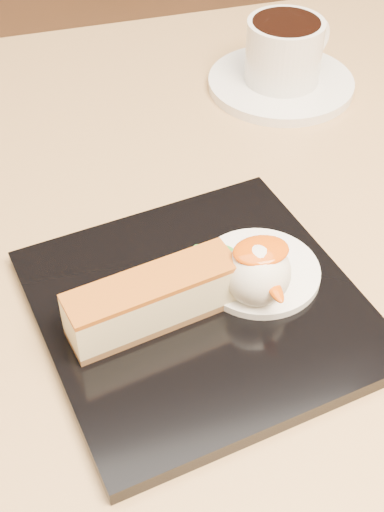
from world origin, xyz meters
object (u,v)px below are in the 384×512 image
object	(u,v)px
saucer	(281,83)
ice_cream_scoop	(257,273)
table	(161,374)
coffee_cup	(285,49)
dessert_plate	(200,309)
cheesecake	(153,300)

from	to	relation	value
saucer	ice_cream_scoop	bearing A→B (deg)	-114.98
table	saucer	bearing A→B (deg)	47.95
saucer	coffee_cup	size ratio (longest dim) A/B	1.51
coffee_cup	saucer	bearing A→B (deg)	180.00
table	saucer	size ratio (longest dim) A/B	5.33
dessert_plate	cheesecake	xyz separation A→B (m)	(-0.04, -0.01, 0.03)
table	ice_cream_scoop	world-z (taller)	ice_cream_scoop
cheesecake	dessert_plate	bearing A→B (deg)	-2.96
coffee_cup	ice_cream_scoop	bearing A→B (deg)	-137.43
cheesecake	saucer	distance (m)	0.35
coffee_cup	table	bearing A→B (deg)	-154.43
ice_cream_scoop	coffee_cup	size ratio (longest dim) A/B	0.47
cheesecake	saucer	world-z (taller)	cheesecake
table	coffee_cup	bearing A→B (deg)	47.77
cheesecake	coffee_cup	world-z (taller)	coffee_cup
saucer	cheesecake	bearing A→B (deg)	-126.23
table	coffee_cup	world-z (taller)	coffee_cup
cheesecake	ice_cream_scoop	size ratio (longest dim) A/B	2.63
table	ice_cream_scoop	xyz separation A→B (m)	(0.06, -0.07, 0.19)
dessert_plate	coffee_cup	bearing A→B (deg)	58.03
table	saucer	distance (m)	0.32
ice_cream_scoop	table	bearing A→B (deg)	126.87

